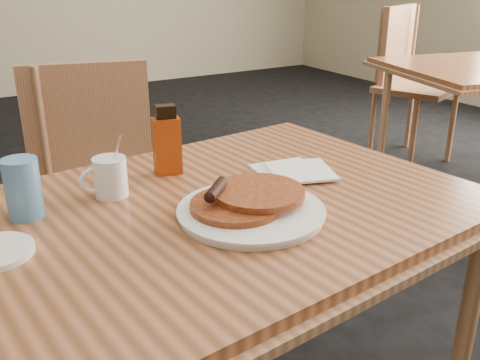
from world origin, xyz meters
name	(u,v)px	position (x,y,z in m)	size (l,w,h in m)	color
main_table	(204,224)	(-0.06, 0.06, 0.71)	(1.35, 0.99, 0.75)	#AD623D
chair_main_far	(102,178)	(-0.07, 0.82, 0.57)	(0.52, 0.53, 0.95)	tan
chair_neighbor_far	(406,69)	(2.29, 1.63, 0.61)	(0.59, 0.60, 1.01)	tan
pancake_plate	(249,207)	(0.01, -0.03, 0.77)	(0.32, 0.32, 0.07)	white
coffee_mug	(109,176)	(-0.21, 0.23, 0.80)	(0.11, 0.08, 0.15)	white
syrup_bottle	(167,142)	(-0.04, 0.30, 0.83)	(0.07, 0.06, 0.18)	maroon
napkin_stack	(294,171)	(0.24, 0.13, 0.76)	(0.21, 0.22, 0.01)	white
blue_tumbler	(23,188)	(-0.40, 0.21, 0.81)	(0.07, 0.07, 0.13)	#548FC6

